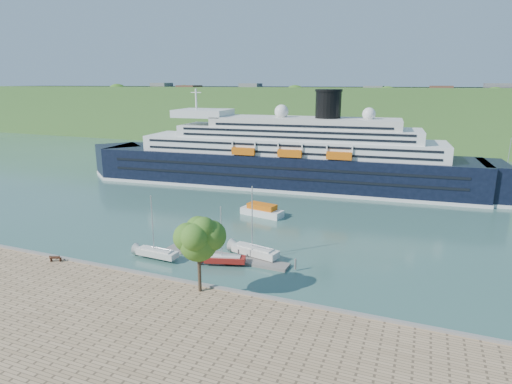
% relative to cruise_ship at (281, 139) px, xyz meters
% --- Properties ---
extents(ground, '(400.00, 400.00, 0.00)m').
position_rel_cruise_ship_xyz_m(ground, '(2.43, -58.65, -12.22)').
color(ground, '#30554C').
rests_on(ground, ground).
extents(far_hillside, '(400.00, 50.00, 24.00)m').
position_rel_cruise_ship_xyz_m(far_hillside, '(2.43, 86.35, -0.22)').
color(far_hillside, '#355C24').
rests_on(far_hillside, ground).
extents(quay_coping, '(220.00, 0.50, 0.30)m').
position_rel_cruise_ship_xyz_m(quay_coping, '(2.43, -58.85, -11.07)').
color(quay_coping, slate).
rests_on(quay_coping, promenade).
extents(cruise_ship, '(109.77, 25.26, 24.43)m').
position_rel_cruise_ship_xyz_m(cruise_ship, '(0.00, 0.00, 0.00)').
color(cruise_ship, black).
rests_on(cruise_ship, ground).
extents(park_bench, '(1.73, 1.20, 1.03)m').
position_rel_cruise_ship_xyz_m(park_bench, '(-13.91, -59.85, -10.70)').
color(park_bench, '#4A2515').
rests_on(park_bench, promenade).
extents(promenade_tree, '(6.27, 6.27, 10.39)m').
position_rel_cruise_ship_xyz_m(promenade_tree, '(9.66, -60.15, -6.02)').
color(promenade_tree, '#2F5717').
rests_on(promenade_tree, promenade).
extents(floating_pontoon, '(20.07, 2.95, 0.44)m').
position_rel_cruise_ship_xyz_m(floating_pontoon, '(7.17, -47.86, -11.99)').
color(floating_pontoon, gray).
rests_on(floating_pontoon, ground).
extents(sailboat_white_near, '(7.36, 2.34, 9.40)m').
position_rel_cruise_ship_xyz_m(sailboat_white_near, '(-2.27, -51.83, -7.52)').
color(sailboat_white_near, silver).
rests_on(sailboat_white_near, ground).
extents(sailboat_red, '(6.81, 3.60, 8.48)m').
position_rel_cruise_ship_xyz_m(sailboat_red, '(8.15, -49.99, -7.98)').
color(sailboat_red, maroon).
rests_on(sailboat_red, ground).
extents(sailboat_white_far, '(8.53, 4.01, 10.64)m').
position_rel_cruise_ship_xyz_m(sailboat_white_far, '(11.34, -46.01, -6.90)').
color(sailboat_white_far, silver).
rests_on(sailboat_white_far, ground).
extents(tender_launch, '(9.13, 4.59, 2.41)m').
position_rel_cruise_ship_xyz_m(tender_launch, '(4.65, -25.63, -11.01)').
color(tender_launch, '#DA600C').
rests_on(tender_launch, ground).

